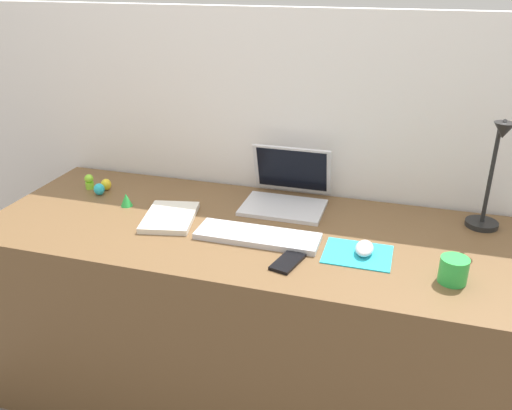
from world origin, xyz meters
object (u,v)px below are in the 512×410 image
at_px(cell_phone, 288,262).
at_px(laptop, 287,190).
at_px(coffee_mug, 454,270).
at_px(toy_figurine_green, 126,200).
at_px(toy_figurine_yellow, 106,184).
at_px(notebook_pad, 170,217).
at_px(toy_figurine_cyan, 99,189).
at_px(toy_figurine_lime, 89,181).
at_px(keyboard, 258,236).
at_px(desk_lamp, 492,179).
at_px(mouse, 364,248).

bearing_deg(cell_phone, laptop, 118.31).
bearing_deg(coffee_mug, toy_figurine_green, 170.06).
relative_size(toy_figurine_green, toy_figurine_yellow, 1.08).
bearing_deg(cell_phone, toy_figurine_yellow, 171.24).
bearing_deg(toy_figurine_green, toy_figurine_yellow, 143.22).
height_order(cell_phone, notebook_pad, notebook_pad).
xyz_separation_m(coffee_mug, toy_figurine_green, (-1.15, 0.20, -0.01)).
distance_m(cell_phone, toy_figurine_cyan, 0.89).
bearing_deg(toy_figurine_lime, keyboard, -15.97).
height_order(keyboard, desk_lamp, desk_lamp).
bearing_deg(notebook_pad, toy_figurine_green, 151.26).
relative_size(mouse, coffee_mug, 1.18).
distance_m(mouse, toy_figurine_cyan, 1.07).
height_order(desk_lamp, notebook_pad, desk_lamp).
bearing_deg(keyboard, coffee_mug, -8.46).
xyz_separation_m(keyboard, notebook_pad, (-0.34, 0.05, 0.00)).
height_order(laptop, toy_figurine_lime, laptop).
relative_size(mouse, toy_figurine_yellow, 2.10).
distance_m(laptop, toy_figurine_lime, 0.80).
height_order(desk_lamp, toy_figurine_cyan, desk_lamp).
bearing_deg(toy_figurine_lime, coffee_mug, -12.72).
bearing_deg(coffee_mug, notebook_pad, 171.62).
relative_size(toy_figurine_green, toy_figurine_cyan, 1.06).
height_order(cell_phone, toy_figurine_lime, toy_figurine_lime).
bearing_deg(laptop, cell_phone, -75.91).
bearing_deg(toy_figurine_yellow, notebook_pad, -26.32).
distance_m(keyboard, cell_phone, 0.18).
height_order(coffee_mug, toy_figurine_yellow, coffee_mug).
xyz_separation_m(mouse, coffee_mug, (0.26, -0.09, 0.02)).
xyz_separation_m(notebook_pad, toy_figurine_yellow, (-0.36, 0.18, 0.01)).
bearing_deg(toy_figurine_lime, mouse, -11.24).
xyz_separation_m(mouse, toy_figurine_lime, (-1.12, 0.22, 0.01)).
bearing_deg(desk_lamp, toy_figurine_cyan, -175.69).
height_order(keyboard, toy_figurine_lime, toy_figurine_lime).
xyz_separation_m(keyboard, toy_figurine_yellow, (-0.70, 0.23, 0.01)).
height_order(cell_phone, toy_figurine_yellow, toy_figurine_yellow).
relative_size(cell_phone, toy_figurine_lime, 2.12).
distance_m(mouse, cell_phone, 0.25).
bearing_deg(mouse, toy_figurine_lime, 168.76).
bearing_deg(notebook_pad, cell_phone, -32.16).
height_order(mouse, coffee_mug, coffee_mug).
distance_m(mouse, notebook_pad, 0.69).
distance_m(desk_lamp, notebook_pad, 1.10).
bearing_deg(laptop, toy_figurine_green, -160.75).
relative_size(notebook_pad, toy_figurine_lime, 3.98).
xyz_separation_m(keyboard, toy_figurine_green, (-0.55, 0.11, 0.01)).
height_order(toy_figurine_lime, toy_figurine_cyan, toy_figurine_lime).
distance_m(cell_phone, coffee_mug, 0.48).
distance_m(notebook_pad, toy_figurine_lime, 0.47).
bearing_deg(toy_figurine_cyan, toy_figurine_lime, 148.28).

